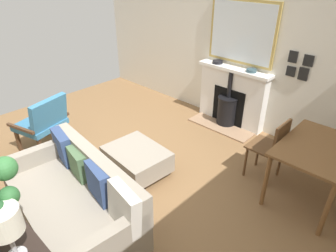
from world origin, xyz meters
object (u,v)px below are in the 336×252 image
(mantel_bowl_near, at_px, (218,62))
(mantel_bowl_far, at_px, (251,70))
(dining_table, at_px, (318,154))
(sofa, at_px, (76,199))
(table_lamp_far_end, at_px, (4,224))
(armchair_accent, at_px, (44,121))
(fireplace, at_px, (231,100))
(ottoman, at_px, (137,159))
(dining_chair_near_fireplace, at_px, (272,145))

(mantel_bowl_near, bearing_deg, mantel_bowl_far, 90.00)
(mantel_bowl_near, relative_size, dining_table, 0.16)
(sofa, bearing_deg, table_lamp_far_end, 38.24)
(mantel_bowl_far, relative_size, table_lamp_far_end, 0.37)
(armchair_accent, bearing_deg, mantel_bowl_near, 155.17)
(sofa, xyz_separation_m, armchair_accent, (-0.48, -1.65, 0.13))
(table_lamp_far_end, distance_m, dining_table, 3.08)
(fireplace, height_order, mantel_bowl_near, mantel_bowl_near)
(mantel_bowl_far, bearing_deg, ottoman, -11.23)
(ottoman, relative_size, dining_chair_near_fireplace, 0.98)
(mantel_bowl_far, relative_size, dining_chair_near_fireplace, 0.18)
(dining_chair_near_fireplace, bearing_deg, mantel_bowl_near, -121.66)
(ottoman, relative_size, dining_table, 0.79)
(sofa, xyz_separation_m, dining_chair_near_fireplace, (-2.11, 1.10, 0.16))
(dining_chair_near_fireplace, bearing_deg, armchair_accent, -59.31)
(dining_chair_near_fireplace, bearing_deg, table_lamp_far_end, -9.84)
(mantel_bowl_far, relative_size, ottoman, 0.19)
(sofa, bearing_deg, ottoman, -167.63)
(fireplace, bearing_deg, ottoman, -3.04)
(fireplace, xyz_separation_m, dining_table, (0.94, 1.73, 0.19))
(sofa, xyz_separation_m, table_lamp_far_end, (0.76, 0.60, 0.70))
(fireplace, height_order, ottoman, fireplace)
(armchair_accent, distance_m, dining_table, 3.65)
(mantel_bowl_near, relative_size, table_lamp_far_end, 0.39)
(mantel_bowl_near, xyz_separation_m, armchair_accent, (2.58, -1.20, -0.55))
(mantel_bowl_near, distance_m, mantel_bowl_far, 0.63)
(dining_chair_near_fireplace, bearing_deg, dining_table, 90.11)
(mantel_bowl_far, xyz_separation_m, armchair_accent, (2.58, -1.83, -0.55))
(sofa, relative_size, dining_chair_near_fireplace, 2.09)
(fireplace, relative_size, mantel_bowl_near, 7.54)
(ottoman, height_order, dining_table, dining_table)
(sofa, height_order, armchair_accent, armchair_accent)
(fireplace, height_order, dining_chair_near_fireplace, fireplace)
(mantel_bowl_far, bearing_deg, mantel_bowl_near, -90.00)
(mantel_bowl_far, height_order, sofa, mantel_bowl_far)
(dining_chair_near_fireplace, bearing_deg, ottoman, -50.41)
(ottoman, bearing_deg, fireplace, 176.96)
(mantel_bowl_far, bearing_deg, dining_chair_near_fireplace, 43.75)
(sofa, height_order, table_lamp_far_end, table_lamp_far_end)
(armchair_accent, relative_size, dining_chair_near_fireplace, 1.00)
(ottoman, distance_m, dining_chair_near_fireplace, 1.74)
(mantel_bowl_near, distance_m, armchair_accent, 2.90)
(sofa, height_order, dining_chair_near_fireplace, dining_chair_near_fireplace)
(fireplace, xyz_separation_m, table_lamp_far_end, (3.82, 0.71, 0.62))
(mantel_bowl_near, relative_size, sofa, 0.09)
(armchair_accent, bearing_deg, sofa, 73.70)
(ottoman, height_order, table_lamp_far_end, table_lamp_far_end)
(dining_table, height_order, dining_chair_near_fireplace, dining_chair_near_fireplace)
(fireplace, relative_size, ottoman, 1.51)
(mantel_bowl_far, height_order, armchair_accent, mantel_bowl_far)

